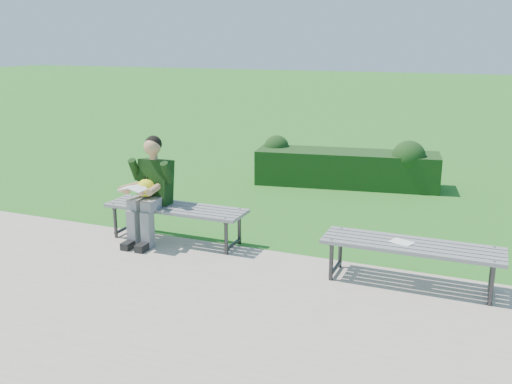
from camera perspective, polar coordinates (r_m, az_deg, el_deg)
ground at (r=7.06m, az=-1.93°, el=-5.53°), size 80.00×80.00×0.00m
walkway at (r=5.64m, az=-9.42°, el=-11.14°), size 30.00×3.50×0.02m
hedge at (r=10.05m, az=9.23°, el=2.57°), size 3.20×1.27×0.85m
bench_left at (r=7.16m, az=-8.03°, el=-1.86°), size 1.80×0.50×0.46m
bench_right at (r=6.03m, az=15.26°, el=-5.50°), size 1.80×0.50×0.46m
seated_boy at (r=7.16m, az=-10.56°, el=0.51°), size 0.56×0.76×1.31m
paper_sheet at (r=6.03m, az=14.36°, el=-4.88°), size 0.26×0.23×0.01m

